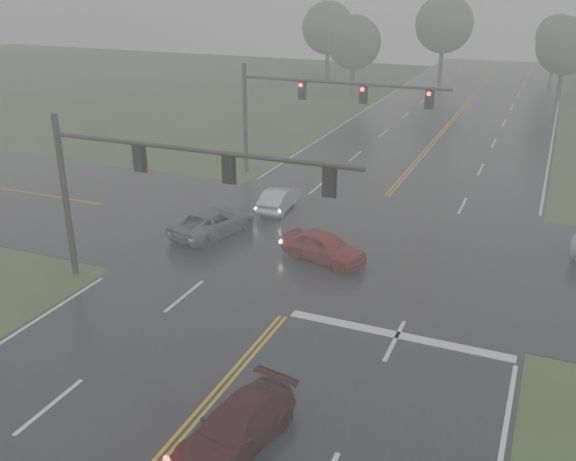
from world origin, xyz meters
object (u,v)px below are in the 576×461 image
at_px(sedan_maroon, 237,446).
at_px(car_grey, 214,234).
at_px(signal_gantry_near, 143,175).
at_px(signal_gantry_far, 304,101).
at_px(sedan_silver, 279,210).
at_px(sedan_red, 323,261).

xyz_separation_m(sedan_maroon, car_grey, (-8.43, 13.84, 0.00)).
bearing_deg(car_grey, sedan_maroon, 134.94).
height_order(signal_gantry_near, signal_gantry_far, signal_gantry_near).
xyz_separation_m(signal_gantry_near, signal_gantry_far, (0.05, 17.38, -0.01)).
xyz_separation_m(sedan_silver, car_grey, (-1.61, -4.71, 0.00)).
height_order(sedan_maroon, signal_gantry_near, signal_gantry_near).
bearing_deg(sedan_maroon, signal_gantry_far, 117.15).
bearing_deg(car_grey, sedan_silver, -95.24).
xyz_separation_m(sedan_maroon, signal_gantry_far, (-7.73, 24.72, 5.10)).
bearing_deg(sedan_silver, sedan_maroon, 105.78).
height_order(sedan_red, sedan_silver, sedan_red).
xyz_separation_m(sedan_maroon, signal_gantry_near, (-7.77, 7.34, 5.11)).
bearing_deg(car_grey, signal_gantry_far, -80.11).
bearing_deg(car_grey, signal_gantry_near, 109.37).
bearing_deg(sedan_red, sedan_maroon, -154.97).
relative_size(sedan_maroon, sedan_silver, 1.14).
bearing_deg(signal_gantry_far, sedan_red, -64.26).
height_order(car_grey, signal_gantry_far, signal_gantry_far).
xyz_separation_m(sedan_maroon, sedan_red, (-2.07, 12.98, 0.00)).
relative_size(sedan_silver, signal_gantry_far, 0.29).
relative_size(sedan_red, signal_gantry_near, 0.31).
height_order(sedan_maroon, car_grey, car_grey).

